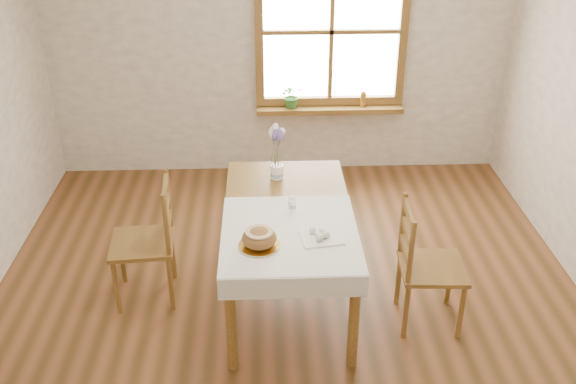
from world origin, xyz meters
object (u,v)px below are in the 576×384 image
Objects in this scene: chair_left at (142,241)px; chair_right at (432,266)px; bread_plate at (259,246)px; flower_vase at (277,173)px; dining_table at (288,221)px.

chair_left is 1.03× the size of chair_right.
chair_right is 1.23m from bread_plate.
chair_right is at bearing -37.30° from flower_vase.
chair_left reaches higher than flower_vase.
dining_table is at bearing 82.10° from chair_left.
flower_vase is (1.00, 0.43, 0.32)m from chair_left.
bread_plate is (0.86, -0.52, 0.29)m from chair_left.
chair_left is 1.05m from bread_plate.
chair_left is 8.76× the size of flower_vase.
chair_right is at bearing -17.65° from dining_table.
chair_right is (0.99, -0.31, -0.20)m from dining_table.
bread_plate is at bearing -113.43° from dining_table.
bread_plate is 0.96m from flower_vase.
chair_right reaches higher than flower_vase.
dining_table is at bearing -82.19° from flower_vase.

